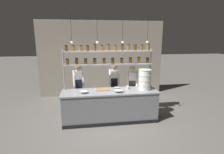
{
  "coord_description": "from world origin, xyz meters",
  "views": [
    {
      "loc": [
        -0.65,
        -4.83,
        2.43
      ],
      "look_at": [
        0.09,
        0.2,
        1.29
      ],
      "focal_mm": 28.0,
      "sensor_mm": 36.0,
      "label": 1
    }
  ],
  "objects_px": {
    "prep_bowl_center_back": "(117,88)",
    "chef_left": "(79,85)",
    "cutting_board": "(103,90)",
    "chef_right": "(132,86)",
    "serving_cup_front": "(128,88)",
    "spice_shelf_unit": "(109,58)",
    "chef_center": "(114,83)",
    "container_stack": "(145,79)",
    "prep_bowl_center_front": "(118,91)",
    "prep_bowl_near_left": "(84,92)"
  },
  "relations": [
    {
      "from": "spice_shelf_unit",
      "to": "chef_left",
      "type": "bearing_deg",
      "value": 154.37
    },
    {
      "from": "chef_right",
      "to": "prep_bowl_center_back",
      "type": "xyz_separation_m",
      "value": [
        -0.57,
        -0.36,
        0.05
      ]
    },
    {
      "from": "container_stack",
      "to": "serving_cup_front",
      "type": "relative_size",
      "value": 6.35
    },
    {
      "from": "prep_bowl_near_left",
      "to": "serving_cup_front",
      "type": "distance_m",
      "value": 1.33
    },
    {
      "from": "chef_center",
      "to": "cutting_board",
      "type": "distance_m",
      "value": 0.81
    },
    {
      "from": "chef_center",
      "to": "serving_cup_front",
      "type": "bearing_deg",
      "value": -61.02
    },
    {
      "from": "spice_shelf_unit",
      "to": "chef_center",
      "type": "bearing_deg",
      "value": 61.73
    },
    {
      "from": "spice_shelf_unit",
      "to": "prep_bowl_center_front",
      "type": "height_order",
      "value": "spice_shelf_unit"
    },
    {
      "from": "chef_left",
      "to": "container_stack",
      "type": "height_order",
      "value": "chef_left"
    },
    {
      "from": "prep_bowl_center_front",
      "to": "prep_bowl_center_back",
      "type": "xyz_separation_m",
      "value": [
        0.02,
        0.37,
        -0.01
      ]
    },
    {
      "from": "chef_right",
      "to": "cutting_board",
      "type": "xyz_separation_m",
      "value": [
        -1.0,
        -0.43,
        0.04
      ]
    },
    {
      "from": "spice_shelf_unit",
      "to": "prep_bowl_center_front",
      "type": "bearing_deg",
      "value": -67.5
    },
    {
      "from": "prep_bowl_center_back",
      "to": "chef_left",
      "type": "bearing_deg",
      "value": 153.22
    },
    {
      "from": "spice_shelf_unit",
      "to": "chef_center",
      "type": "relative_size",
      "value": 1.65
    },
    {
      "from": "chef_right",
      "to": "serving_cup_front",
      "type": "xyz_separation_m",
      "value": [
        -0.25,
        -0.44,
        0.07
      ]
    },
    {
      "from": "prep_bowl_near_left",
      "to": "prep_bowl_center_front",
      "type": "distance_m",
      "value": 0.97
    },
    {
      "from": "chef_center",
      "to": "prep_bowl_center_back",
      "type": "bearing_deg",
      "value": -86.59
    },
    {
      "from": "chef_left",
      "to": "prep_bowl_near_left",
      "type": "height_order",
      "value": "chef_left"
    },
    {
      "from": "prep_bowl_center_front",
      "to": "container_stack",
      "type": "bearing_deg",
      "value": 13.28
    },
    {
      "from": "chef_right",
      "to": "serving_cup_front",
      "type": "distance_m",
      "value": 0.51
    },
    {
      "from": "prep_bowl_center_front",
      "to": "prep_bowl_center_back",
      "type": "distance_m",
      "value": 0.37
    },
    {
      "from": "chef_center",
      "to": "prep_bowl_near_left",
      "type": "bearing_deg",
      "value": -132.77
    },
    {
      "from": "chef_center",
      "to": "serving_cup_front",
      "type": "distance_m",
      "value": 0.75
    },
    {
      "from": "prep_bowl_near_left",
      "to": "prep_bowl_center_front",
      "type": "xyz_separation_m",
      "value": [
        0.97,
        -0.06,
        0.0
      ]
    },
    {
      "from": "prep_bowl_near_left",
      "to": "serving_cup_front",
      "type": "xyz_separation_m",
      "value": [
        1.31,
        0.23,
        0.02
      ]
    },
    {
      "from": "container_stack",
      "to": "prep_bowl_near_left",
      "type": "relative_size",
      "value": 2.66
    },
    {
      "from": "chef_right",
      "to": "prep_bowl_center_back",
      "type": "relative_size",
      "value": 9.55
    },
    {
      "from": "cutting_board",
      "to": "serving_cup_front",
      "type": "relative_size",
      "value": 4.21
    },
    {
      "from": "chef_left",
      "to": "cutting_board",
      "type": "distance_m",
      "value": 0.98
    },
    {
      "from": "chef_left",
      "to": "serving_cup_front",
      "type": "xyz_separation_m",
      "value": [
        1.48,
        -0.67,
        0.03
      ]
    },
    {
      "from": "serving_cup_front",
      "to": "chef_center",
      "type": "bearing_deg",
      "value": 113.81
    },
    {
      "from": "spice_shelf_unit",
      "to": "serving_cup_front",
      "type": "distance_m",
      "value": 1.05
    },
    {
      "from": "chef_center",
      "to": "container_stack",
      "type": "bearing_deg",
      "value": -39.13
    },
    {
      "from": "prep_bowl_center_front",
      "to": "prep_bowl_center_back",
      "type": "relative_size",
      "value": 1.55
    },
    {
      "from": "chef_left",
      "to": "chef_right",
      "type": "bearing_deg",
      "value": -15.78
    },
    {
      "from": "prep_bowl_near_left",
      "to": "serving_cup_front",
      "type": "bearing_deg",
      "value": 9.83
    },
    {
      "from": "chef_center",
      "to": "cutting_board",
      "type": "height_order",
      "value": "chef_center"
    },
    {
      "from": "chef_left",
      "to": "prep_bowl_center_back",
      "type": "xyz_separation_m",
      "value": [
        1.16,
        -0.59,
        0.01
      ]
    },
    {
      "from": "chef_right",
      "to": "prep_bowl_near_left",
      "type": "relative_size",
      "value": 6.94
    },
    {
      "from": "chef_left",
      "to": "serving_cup_front",
      "type": "distance_m",
      "value": 1.62
    },
    {
      "from": "prep_bowl_center_back",
      "to": "container_stack",
      "type": "bearing_deg",
      "value": -12.08
    },
    {
      "from": "chef_center",
      "to": "cutting_board",
      "type": "relative_size",
      "value": 4.07
    },
    {
      "from": "chef_center",
      "to": "prep_bowl_center_back",
      "type": "relative_size",
      "value": 9.89
    },
    {
      "from": "container_stack",
      "to": "serving_cup_front",
      "type": "bearing_deg",
      "value": 169.38
    },
    {
      "from": "spice_shelf_unit",
      "to": "serving_cup_front",
      "type": "xyz_separation_m",
      "value": [
        0.55,
        -0.22,
        -0.86
      ]
    },
    {
      "from": "spice_shelf_unit",
      "to": "cutting_board",
      "type": "bearing_deg",
      "value": -133.9
    },
    {
      "from": "cutting_board",
      "to": "prep_bowl_center_front",
      "type": "height_order",
      "value": "prep_bowl_center_front"
    },
    {
      "from": "prep_bowl_near_left",
      "to": "prep_bowl_center_back",
      "type": "distance_m",
      "value": 1.04
    },
    {
      "from": "spice_shelf_unit",
      "to": "prep_bowl_near_left",
      "type": "distance_m",
      "value": 1.25
    },
    {
      "from": "chef_left",
      "to": "serving_cup_front",
      "type": "bearing_deg",
      "value": -32.63
    }
  ]
}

